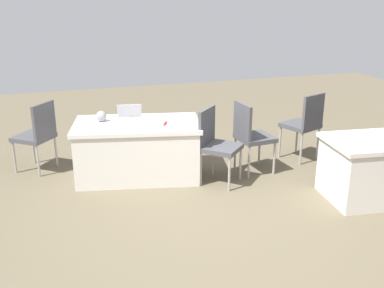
{
  "coord_description": "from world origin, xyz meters",
  "views": [
    {
      "loc": [
        1.44,
        3.97,
        2.33
      ],
      "look_at": [
        0.18,
        0.01,
        0.9
      ],
      "focal_mm": 42.28,
      "sensor_mm": 36.0,
      "label": 1
    }
  ],
  "objects": [
    {
      "name": "yarn_ball",
      "position": [
        0.85,
        -1.69,
        0.79
      ],
      "size": [
        0.14,
        0.14,
        0.14
      ],
      "primitive_type": "sphere",
      "color": "gray",
      "rests_on": "table_foreground"
    },
    {
      "name": "ground_plane",
      "position": [
        0.0,
        0.0,
        0.0
      ],
      "size": [
        14.4,
        14.4,
        0.0
      ],
      "primitive_type": "plane",
      "color": "brown"
    },
    {
      "name": "chair_tucked_right",
      "position": [
        -0.46,
        -1.0,
        0.54
      ],
      "size": [
        0.62,
        0.62,
        0.95
      ],
      "rotation": [
        0.0,
        0.0,
        0.8
      ],
      "color": "#9E9993",
      "rests_on": "ground"
    },
    {
      "name": "table_foreground",
      "position": [
        0.44,
        -1.48,
        0.36
      ],
      "size": [
        1.74,
        1.2,
        0.72
      ],
      "rotation": [
        0.0,
        0.0,
        -0.21
      ],
      "color": "silver",
      "rests_on": "ground"
    },
    {
      "name": "chair_aisle",
      "position": [
        -1.0,
        -1.16,
        0.55
      ],
      "size": [
        0.48,
        0.48,
        0.95
      ],
      "rotation": [
        0.0,
        0.0,
        1.66
      ],
      "color": "#9E9993",
      "rests_on": "ground"
    },
    {
      "name": "laptop_silver",
      "position": [
        0.51,
        -1.58,
        0.76
      ],
      "size": [
        0.36,
        0.34,
        0.21
      ],
      "rotation": [
        0.0,
        0.0,
        -0.16
      ],
      "color": "silver",
      "rests_on": "table_foreground"
    },
    {
      "name": "chair_back_row",
      "position": [
        -1.92,
        -1.36,
        0.57
      ],
      "size": [
        0.57,
        0.57,
        0.97
      ],
      "rotation": [
        0.0,
        0.0,
        3.51
      ],
      "color": "#9E9993",
      "rests_on": "ground"
    },
    {
      "name": "chair_tucked_left",
      "position": [
        1.66,
        -2.07,
        0.54
      ],
      "size": [
        0.62,
        0.62,
        0.94
      ],
      "rotation": [
        0.0,
        0.0,
        4.05
      ],
      "color": "#9E9993",
      "rests_on": "ground"
    },
    {
      "name": "scissors_red",
      "position": [
        0.1,
        -1.33,
        0.73
      ],
      "size": [
        0.1,
        0.18,
        0.01
      ],
      "primitive_type": "cube",
      "rotation": [
        0.0,
        0.0,
        1.19
      ],
      "color": "red",
      "rests_on": "table_foreground"
    }
  ]
}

